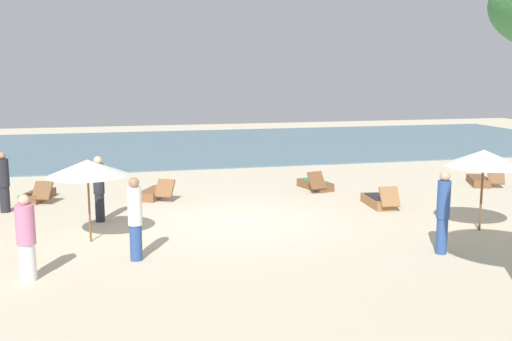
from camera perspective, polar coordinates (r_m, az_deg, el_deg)
name	(u,v)px	position (r m, az deg, el deg)	size (l,w,h in m)	color
ground_plane	(240,222)	(16.64, -1.56, -5.00)	(60.00, 60.00, 0.00)	beige
ocean_water	(176,146)	(33.18, -7.69, 2.34)	(48.00, 16.00, 0.06)	slate
umbrella_0	(484,158)	(16.55, 21.01, 1.12)	(2.05, 2.05, 2.16)	brown
umbrella_4	(87,168)	(15.01, -15.87, 0.25)	(1.97, 1.97, 2.06)	brown
lounger_0	(480,180)	(23.44, 20.70, -0.89)	(1.17, 1.74, 0.74)	brown
lounger_1	(315,184)	(21.25, 5.70, -1.33)	(1.00, 1.74, 0.73)	brown
lounger_2	(379,201)	(18.91, 11.70, -2.86)	(0.70, 1.69, 0.73)	olive
lounger_3	(155,193)	(19.98, -9.67, -2.15)	(1.28, 1.76, 0.70)	brown
lounger_4	(38,195)	(20.63, -20.16, -2.23)	(1.10, 1.77, 0.71)	brown
person_0	(4,182)	(19.16, -23.05, -1.01)	(0.40, 0.40, 1.81)	#26262D
person_1	(26,238)	(12.80, -21.17, -6.04)	(0.52, 0.52, 1.78)	white
person_2	(99,188)	(17.09, -14.82, -1.65)	(0.32, 0.32, 1.85)	#26262D
person_3	(443,211)	(14.29, 17.50, -3.72)	(0.39, 0.39, 1.95)	#2D4C8C
person_4	(135,218)	(13.45, -11.51, -4.50)	(0.44, 0.44, 1.88)	#2D4C8C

